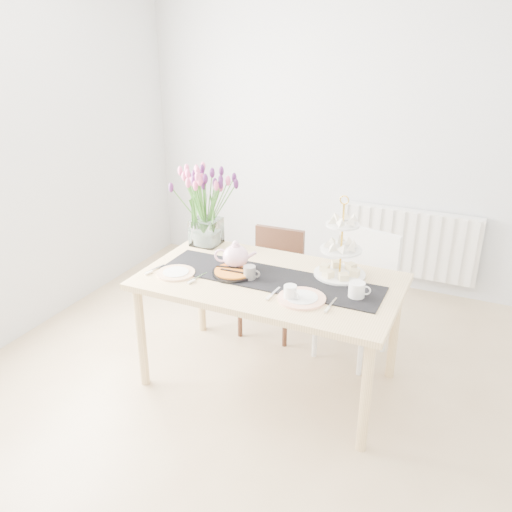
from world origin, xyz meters
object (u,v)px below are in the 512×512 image
at_px(chair_white, 359,285).
at_px(mug_grey, 250,273).
at_px(mug_white, 290,293).
at_px(plate_left, 176,273).
at_px(cake_stand, 341,256).
at_px(cream_jug, 357,290).
at_px(radiator, 407,243).
at_px(teapot, 236,256).
at_px(tart_tin, 234,273).
at_px(tulip_vase, 205,193).
at_px(chair_brown, 275,273).
at_px(dining_table, 270,290).
at_px(plate_right, 302,298).

height_order(chair_white, mug_grey, chair_white).
bearing_deg(mug_white, plate_left, -157.94).
xyz_separation_m(cake_stand, cream_jug, (0.17, -0.24, -0.09)).
relative_size(radiator, teapot, 4.50).
xyz_separation_m(cream_jug, tart_tin, (-0.78, -0.02, -0.03)).
bearing_deg(radiator, tulip_vase, -130.38).
bearing_deg(radiator, teapot, -115.76).
relative_size(chair_brown, teapot, 2.94).
relative_size(dining_table, mug_white, 18.08).
bearing_deg(chair_brown, mug_grey, -81.44).
bearing_deg(chair_brown, teapot, -93.34).
bearing_deg(teapot, tulip_vase, 126.04).
bearing_deg(radiator, tart_tin, -113.60).
bearing_deg(chair_brown, tart_tin, -90.41).
height_order(dining_table, cream_jug, cream_jug).
xyz_separation_m(chair_white, plate_left, (-0.99, -0.79, 0.23)).
bearing_deg(teapot, dining_table, -28.04).
distance_m(dining_table, mug_grey, 0.17).
relative_size(teapot, plate_left, 1.10).
height_order(dining_table, mug_white, mug_white).
bearing_deg(teapot, plate_right, -39.81).
bearing_deg(dining_table, plate_right, -32.70).
bearing_deg(plate_left, teapot, 37.76).
bearing_deg(cake_stand, chair_brown, 143.86).
distance_m(cream_jug, tart_tin, 0.78).
height_order(chair_white, cream_jug, chair_white).
bearing_deg(teapot, radiator, 47.56).
bearing_deg(mug_grey, plate_right, -22.95).
bearing_deg(cream_jug, mug_grey, 172.95).
bearing_deg(tart_tin, mug_white, -20.04).
bearing_deg(chair_brown, mug_white, -64.40).
distance_m(chair_white, teapot, 0.93).
height_order(tulip_vase, teapot, tulip_vase).
distance_m(cake_stand, plate_left, 1.04).
xyz_separation_m(teapot, plate_right, (0.54, -0.23, -0.08)).
relative_size(radiator, mug_white, 13.56).
xyz_separation_m(tulip_vase, plate_right, (0.91, -0.52, -0.37)).
distance_m(chair_white, plate_right, 0.83).
distance_m(teapot, plate_left, 0.39).
distance_m(radiator, chair_brown, 1.34).
bearing_deg(cream_jug, chair_brown, 128.59).
relative_size(tulip_vase, mug_white, 7.78).
xyz_separation_m(dining_table, chair_brown, (-0.25, 0.67, -0.22)).
distance_m(teapot, mug_grey, 0.19).
bearing_deg(tulip_vase, mug_grey, -37.16).
distance_m(tart_tin, plate_left, 0.37).
xyz_separation_m(cake_stand, mug_white, (-0.17, -0.42, -0.09)).
height_order(mug_grey, plate_right, mug_grey).
bearing_deg(tulip_vase, radiator, 49.62).
relative_size(tart_tin, plate_right, 0.98).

